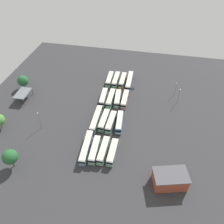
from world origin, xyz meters
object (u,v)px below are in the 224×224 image
Objects in this scene: bus_row0_slot3 at (86,147)px; bus_row2_slot1 at (118,98)px; tree_northeast at (10,157)px; tree_west_edge at (23,81)px; lamp_post_by_building at (176,88)px; bus_row0_slot1 at (103,150)px; bus_row3_slot0 at (129,81)px; bus_row1_slot3 at (96,119)px; bus_row2_slot2 at (111,98)px; bus_row3_slot2 at (116,80)px; bus_row2_slot0 at (125,99)px; bus_row3_slot3 at (110,79)px; bus_row1_slot2 at (104,120)px; bus_row3_slot1 at (123,80)px; depot_building at (170,179)px; bus_row0_slot2 at (95,150)px; bus_row1_slot0 at (119,122)px; bus_row0_slot0 at (113,152)px; bus_row1_slot1 at (111,122)px; maintenance_shelter at (23,93)px; lamp_post_mid_lot at (40,120)px; bus_row2_slot3 at (103,97)px; lamp_post_near_entrance at (179,95)px.

bus_row0_slot3 is 34.22m from bus_row2_slot1.
tree_northeast is 1.12× the size of tree_west_edge.
tree_northeast reaches higher than lamp_post_by_building.
bus_row3_slot0 is (50.20, -2.90, 0.00)m from bus_row0_slot1.
bus_row1_slot3 is 2.17× the size of lamp_post_by_building.
bus_row3_slot2 is (17.02, 0.58, -0.00)m from bus_row2_slot2.
bus_row2_slot0 and bus_row3_slot3 have the same top height.
tree_northeast is (-63.02, 34.92, 3.70)m from bus_row3_slot0.
bus_row1_slot2 is 1.02× the size of bus_row3_slot1.
depot_building is 1.83× the size of lamp_post_by_building.
bus_row0_slot3 is 1.01× the size of bus_row3_slot0.
bus_row0_slot2 and bus_row1_slot3 have the same top height.
bus_row1_slot0 is 0.79× the size of bus_row3_slot0.
bus_row2_slot2 is 17.02m from bus_row3_slot2.
bus_row0_slot0 is 0.97× the size of bus_row1_slot1.
bus_row2_slot1 is 56.19m from tree_northeast.
tree_northeast is at bearing 148.64° from bus_row2_slot2.
bus_row2_slot2 is 0.96× the size of depot_building.
bus_row2_slot0 is 3.65m from bus_row2_slot1.
bus_row1_slot3 is at bearing 148.36° from bus_row2_slot0.
maintenance_shelter is 24.59m from lamp_post_mid_lot.
tree_northeast reaches higher than bus_row3_slot0.
depot_building is 58.12m from tree_northeast.
bus_row1_slot3 is (17.16, 3.92, 0.00)m from bus_row0_slot2.
bus_row3_slot3 is 46.64m from maintenance_shelter.
maintenance_shelter is at bearing 100.31° from bus_row2_slot3.
bus_row2_slot3 is 33.60m from lamp_post_mid_lot.
bus_row2_slot2 is at bearing 13.16° from bus_row0_slot0.
bus_row0_slot1 is 1.02× the size of bus_row1_slot1.
bus_row3_slot3 is (49.84, 1.07, -0.00)m from bus_row0_slot3.
bus_row0_slot2 is 17.27m from bus_row1_slot2.
depot_building is 47.50m from lamp_post_near_entrance.
bus_row1_slot0 is at bearing -49.85° from tree_northeast.
bus_row1_slot1 is 34.01m from bus_row3_slot0.
bus_row2_slot1 is 1.38× the size of lamp_post_mid_lot.
bus_row0_slot0 and bus_row2_slot3 have the same top height.
lamp_post_near_entrance is (47.36, -3.27, 1.63)m from depot_building.
bus_row3_slot0 is 1.31× the size of bus_row3_slot1.
bus_row0_slot3 is 17.16m from bus_row1_slot2.
maintenance_shelter reaches higher than bus_row1_slot3.
bus_row1_slot0 and bus_row2_slot1 have the same top height.
bus_row1_slot3 is 41.73m from maintenance_shelter.
bus_row0_slot1 is at bearing -178.61° from bus_row1_slot1.
bus_row1_slot0 and bus_row3_slot3 have the same top height.
bus_row0_slot2 is 1.51× the size of tree_northeast.
bus_row0_slot1 is 33.62m from bus_row2_slot1.
bus_row0_slot3 is 17.66m from bus_row1_slot1.
bus_row0_slot1 is 0.78× the size of bus_row0_slot3.
bus_row1_slot1 is 37.24m from lamp_post_near_entrance.
bus_row1_slot3 is 18.20m from bus_row2_slot1.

